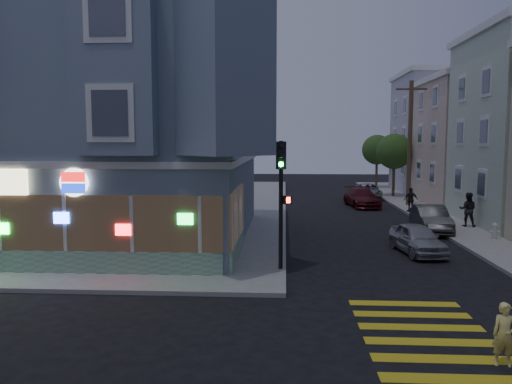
# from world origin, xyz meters

# --- Properties ---
(ground) EXTENTS (120.00, 120.00, 0.00)m
(ground) POSITION_xyz_m (0.00, 0.00, 0.00)
(ground) COLOR black
(ground) RESTS_ON ground
(sidewalk_nw) EXTENTS (33.00, 42.00, 0.15)m
(sidewalk_nw) POSITION_xyz_m (-13.50, 23.00, 0.07)
(sidewalk_nw) COLOR gray
(sidewalk_nw) RESTS_ON ground
(corner_building) EXTENTS (14.60, 14.60, 11.40)m
(corner_building) POSITION_xyz_m (-6.00, 10.98, 5.82)
(corner_building) COLOR slate
(corner_building) RESTS_ON sidewalk_nw
(row_house_c) EXTENTS (12.00, 8.60, 9.00)m
(row_house_c) POSITION_xyz_m (19.50, 25.00, 4.65)
(row_house_c) COLOR tan
(row_house_c) RESTS_ON sidewalk_ne
(row_house_d) EXTENTS (12.00, 8.60, 10.50)m
(row_house_d) POSITION_xyz_m (19.50, 34.00, 5.40)
(row_house_d) COLOR #B1A9BA
(row_house_d) RESTS_ON sidewalk_ne
(utility_pole) EXTENTS (2.20, 0.30, 9.00)m
(utility_pole) POSITION_xyz_m (12.00, 24.00, 4.80)
(utility_pole) COLOR #4C3826
(utility_pole) RESTS_ON sidewalk_ne
(street_tree_near) EXTENTS (3.00, 3.00, 5.30)m
(street_tree_near) POSITION_xyz_m (12.20, 30.00, 3.94)
(street_tree_near) COLOR #4C3826
(street_tree_near) RESTS_ON sidewalk_ne
(street_tree_far) EXTENTS (3.00, 3.00, 5.30)m
(street_tree_far) POSITION_xyz_m (12.20, 38.00, 3.94)
(street_tree_far) COLOR #4C3826
(street_tree_far) RESTS_ON sidewalk_ne
(running_child) EXTENTS (0.55, 0.41, 1.39)m
(running_child) POSITION_xyz_m (7.69, -2.38, 0.69)
(running_child) COLOR #F7E87E
(running_child) RESTS_ON ground
(pedestrian_a) EXTENTS (1.11, 0.99, 1.88)m
(pedestrian_a) POSITION_xyz_m (13.00, 14.75, 1.09)
(pedestrian_a) COLOR black
(pedestrian_a) RESTS_ON sidewalk_ne
(pedestrian_b) EXTENTS (1.00, 0.58, 1.61)m
(pedestrian_b) POSITION_xyz_m (11.30, 20.34, 0.96)
(pedestrian_b) COLOR black
(pedestrian_b) RESTS_ON sidewalk_ne
(parked_car_a) EXTENTS (1.98, 3.93, 1.29)m
(parked_car_a) POSITION_xyz_m (8.65, 8.48, 0.64)
(parked_car_a) COLOR #A0A1A7
(parked_car_a) RESTS_ON ground
(parked_car_b) EXTENTS (1.76, 4.38, 1.42)m
(parked_car_b) POSITION_xyz_m (10.70, 13.68, 0.71)
(parked_car_b) COLOR #313436
(parked_car_b) RESTS_ON ground
(parked_car_c) EXTENTS (2.49, 4.90, 1.36)m
(parked_car_c) POSITION_xyz_m (8.60, 23.84, 0.68)
(parked_car_c) COLOR #511218
(parked_car_c) RESTS_ON ground
(parked_car_d) EXTENTS (2.44, 4.67, 1.26)m
(parked_car_d) POSITION_xyz_m (9.89, 29.04, 0.63)
(parked_car_d) COLOR #8E9598
(parked_car_d) RESTS_ON ground
(traffic_signal) EXTENTS (0.59, 0.53, 4.69)m
(traffic_signal) POSITION_xyz_m (2.82, 4.88, 3.32)
(traffic_signal) COLOR black
(traffic_signal) RESTS_ON sidewalk_nw
(fire_hydrant) EXTENTS (0.45, 0.26, 0.78)m
(fire_hydrant) POSITION_xyz_m (13.00, 11.18, 0.56)
(fire_hydrant) COLOR silver
(fire_hydrant) RESTS_ON sidewalk_ne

